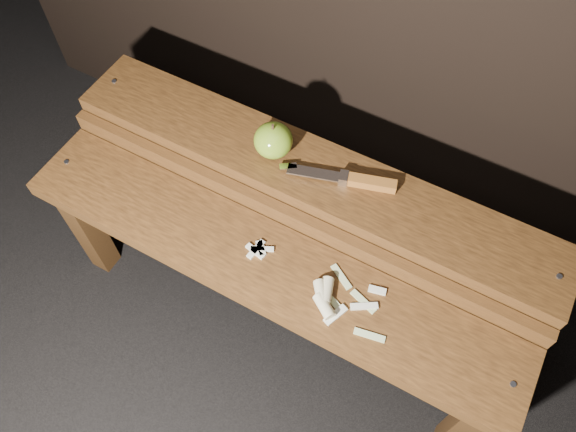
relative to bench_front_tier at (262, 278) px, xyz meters
The scene contains 6 objects.
ground 0.36m from the bench_front_tier, 90.00° to the left, with size 60.00×60.00×0.00m, color black.
bench_front_tier is the anchor object (origin of this frame).
bench_rear_tier 0.23m from the bench_front_tier, 90.00° to the left, with size 1.20×0.21×0.50m.
apple 0.31m from the bench_front_tier, 113.08° to the left, with size 0.09×0.09×0.09m.
knife 0.31m from the bench_front_tier, 66.38° to the left, with size 0.26×0.10×0.02m.
apple_scraps 0.17m from the bench_front_tier, ahead, with size 0.36×0.14×0.03m.
Camera 1 is at (0.32, -0.52, 1.52)m, focal length 35.00 mm.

